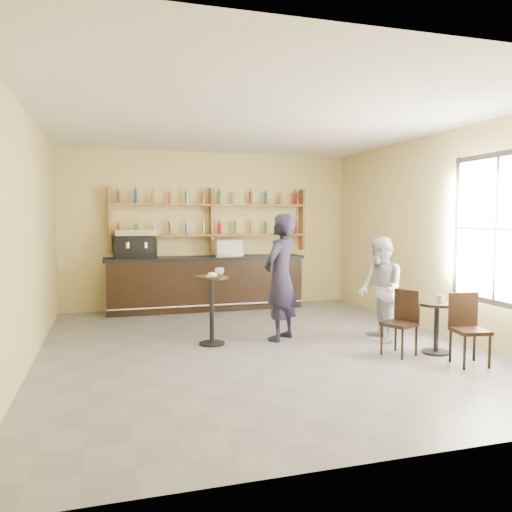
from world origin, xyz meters
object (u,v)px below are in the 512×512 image
object	(u,v)px
pedestal_table	(212,310)
chair_south	(470,330)
man_main	(281,277)
pastry_case	(228,248)
bar_counter	(206,283)
chair_west	(399,323)
patron_second	(380,289)
espresso_machine	(136,244)
cafe_table	(436,328)

from	to	relation	value
pedestal_table	chair_south	xyz separation A→B (m)	(2.90, -1.94, -0.06)
man_main	chair_south	world-z (taller)	man_main
pastry_case	chair_south	xyz separation A→B (m)	(2.00, -4.75, -0.79)
bar_counter	man_main	bearing A→B (deg)	-77.64
pastry_case	pedestal_table	world-z (taller)	pastry_case
bar_counter	pastry_case	size ratio (longest dim) A/B	7.24
man_main	chair_south	size ratio (longest dim) A/B	2.13
chair_west	patron_second	world-z (taller)	patron_second
espresso_machine	bar_counter	bearing A→B (deg)	9.99
cafe_table	chair_west	distance (m)	0.56
chair_west	man_main	bearing A→B (deg)	-159.56
pastry_case	man_main	world-z (taller)	man_main
bar_counter	cafe_table	bearing A→B (deg)	-59.92
chair_west	chair_south	distance (m)	0.88
pedestal_table	chair_south	world-z (taller)	pedestal_table
patron_second	man_main	bearing A→B (deg)	-103.91
cafe_table	chair_south	world-z (taller)	chair_south
pedestal_table	bar_counter	bearing A→B (deg)	80.97
man_main	bar_counter	bearing A→B (deg)	-120.17
man_main	chair_west	bearing A→B (deg)	91.36
pedestal_table	patron_second	bearing A→B (deg)	-12.39
bar_counter	pastry_case	xyz separation A→B (m)	(0.46, 0.00, 0.70)
bar_counter	pedestal_table	world-z (taller)	bar_counter
espresso_machine	cafe_table	bearing A→B (deg)	-37.77
espresso_machine	pastry_case	bearing A→B (deg)	9.99
bar_counter	cafe_table	size ratio (longest dim) A/B	5.63
man_main	pedestal_table	bearing A→B (deg)	-42.71
pedestal_table	cafe_table	xyz separation A→B (m)	(2.85, -1.34, -0.15)
pastry_case	chair_south	distance (m)	5.21
espresso_machine	chair_south	xyz separation A→B (m)	(3.82, -4.75, -0.90)
man_main	patron_second	size ratio (longest dim) A/B	1.21
bar_counter	espresso_machine	xyz separation A→B (m)	(-1.36, 0.00, 0.81)
espresso_machine	chair_south	size ratio (longest dim) A/B	0.86
bar_counter	chair_west	bearing A→B (deg)	-65.66
man_main	cafe_table	size ratio (longest dim) A/B	2.71
pastry_case	cafe_table	distance (m)	4.67
man_main	cafe_table	bearing A→B (deg)	100.68
chair_west	patron_second	xyz separation A→B (m)	(0.15, 0.75, 0.35)
patron_second	chair_south	bearing A→B (deg)	24.96
bar_counter	cafe_table	world-z (taller)	bar_counter
cafe_table	chair_south	bearing A→B (deg)	-85.24
bar_counter	chair_south	distance (m)	5.35
patron_second	chair_west	bearing A→B (deg)	-4.13
pedestal_table	chair_west	xyz separation A→B (m)	(2.30, -1.29, -0.07)
espresso_machine	man_main	size ratio (longest dim) A/B	0.40
cafe_table	patron_second	distance (m)	1.00
pedestal_table	cafe_table	distance (m)	3.15
chair_south	patron_second	xyz separation A→B (m)	(-0.45, 1.40, 0.34)
chair_west	chair_south	bearing A→B (deg)	19.26
man_main	patron_second	world-z (taller)	man_main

